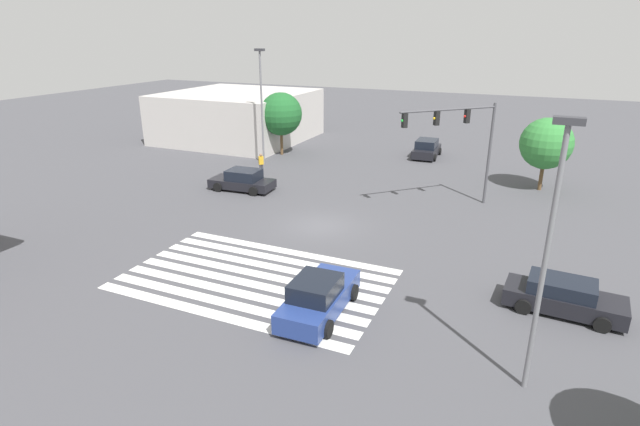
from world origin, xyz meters
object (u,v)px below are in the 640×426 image
at_px(car_2, 427,149).
at_px(tree_corner_c, 546,144).
at_px(street_light_pole_a, 261,98).
at_px(street_light_pole_b, 549,240).
at_px(traffic_signal_mast, 461,132).
at_px(car_1, 319,297).
at_px(car_3, 243,181).
at_px(tree_corner_a, 281,114).
at_px(pedestrian, 261,163).
at_px(car_0, 563,297).

distance_m(car_2, tree_corner_c, 12.01).
xyz_separation_m(street_light_pole_a, street_light_pole_b, (22.07, -21.54, -0.42)).
xyz_separation_m(traffic_signal_mast, street_light_pole_a, (-16.95, 4.70, 0.66)).
height_order(car_1, car_3, car_1).
distance_m(car_1, tree_corner_a, 28.13).
height_order(car_3, street_light_pole_a, street_light_pole_a).
distance_m(pedestrian, street_light_pole_b, 28.05).
height_order(car_2, car_3, car_2).
bearing_deg(tree_corner_c, pedestrian, -167.46).
xyz_separation_m(car_0, street_light_pole_b, (-1.12, -5.49, 4.45)).
relative_size(car_0, car_3, 0.99).
bearing_deg(street_light_pole_b, pedestrian, 137.95).
bearing_deg(traffic_signal_mast, tree_corner_c, -173.29).
bearing_deg(car_0, street_light_pole_b, -97.60).
xyz_separation_m(car_2, street_light_pole_b, (9.85, -29.71, 4.38)).
height_order(car_3, tree_corner_a, tree_corner_a).
distance_m(traffic_signal_mast, tree_corner_a, 19.20).
bearing_deg(car_3, tree_corner_c, -159.74).
height_order(car_0, car_1, car_1).
bearing_deg(tree_corner_a, tree_corner_c, -5.56).
relative_size(pedestrian, tree_corner_c, 0.32).
bearing_deg(car_0, car_1, -151.22).
xyz_separation_m(car_0, tree_corner_c, (-1.28, 17.63, 2.70)).
distance_m(car_3, pedestrian, 4.26).
relative_size(car_2, street_light_pole_a, 0.46).
bearing_deg(car_2, tree_corner_c, -126.03).
relative_size(traffic_signal_mast, car_2, 1.52).
distance_m(car_0, car_1, 9.90).
relative_size(car_1, tree_corner_a, 0.86).
height_order(traffic_signal_mast, street_light_pole_a, street_light_pole_a).
distance_m(car_3, tree_corner_c, 21.55).
bearing_deg(street_light_pole_b, car_2, 108.35).
relative_size(car_2, tree_corner_c, 0.84).
bearing_deg(tree_corner_a, street_light_pole_b, -48.55).
distance_m(car_1, pedestrian, 21.43).
bearing_deg(car_1, street_light_pole_a, 33.57).
bearing_deg(car_3, street_light_pole_a, -75.27).
relative_size(car_3, street_light_pole_b, 0.54).
bearing_deg(pedestrian, street_light_pole_b, 1.35).
bearing_deg(pedestrian, car_0, 12.34).
distance_m(car_1, tree_corner_c, 23.25).
bearing_deg(car_3, street_light_pole_b, 140.06).
xyz_separation_m(street_light_pole_b, tree_corner_c, (-0.16, 23.12, -1.76)).
relative_size(car_0, street_light_pole_a, 0.49).
height_order(traffic_signal_mast, car_2, traffic_signal_mast).
bearing_deg(traffic_signal_mast, street_light_pole_a, -60.50).
distance_m(car_0, pedestrian, 25.35).
relative_size(traffic_signal_mast, car_1, 1.35).
bearing_deg(car_2, street_light_pole_a, 121.94).
relative_size(traffic_signal_mast, pedestrian, 3.92).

